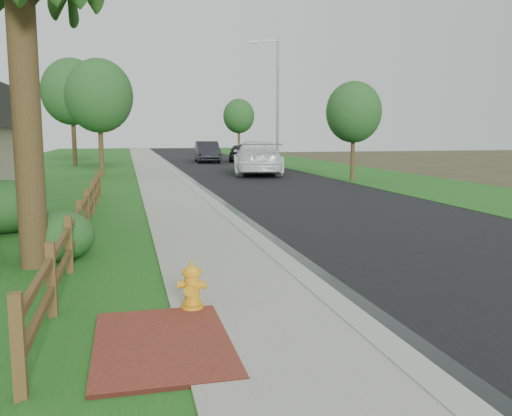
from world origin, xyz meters
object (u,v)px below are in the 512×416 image
object	(u,v)px
fire_hydrant	(192,287)
dark_car_mid	(240,153)
ranch_fence	(84,213)
streetlight	(275,94)
white_suv	(257,158)

from	to	relation	value
fire_hydrant	dark_car_mid	xyz separation A→B (m)	(8.90, 39.04, 0.37)
ranch_fence	streetlight	distance (m)	29.33
streetlight	ranch_fence	bearing A→B (deg)	-114.77
ranch_fence	streetlight	bearing A→B (deg)	65.23
fire_hydrant	white_suv	bearing A→B (deg)	74.31
fire_hydrant	ranch_fence	bearing A→B (deg)	106.90
ranch_fence	fire_hydrant	world-z (taller)	ranch_fence
white_suv	dark_car_mid	world-z (taller)	white_suv
white_suv	streetlight	size ratio (longest dim) A/B	0.73
white_suv	streetlight	distance (m)	9.66
streetlight	dark_car_mid	bearing A→B (deg)	101.49
white_suv	streetlight	xyz separation A→B (m)	(3.33, 7.96, 4.35)
fire_hydrant	dark_car_mid	bearing A→B (deg)	77.16
fire_hydrant	dark_car_mid	distance (m)	40.04
ranch_fence	fire_hydrant	bearing A→B (deg)	-73.10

